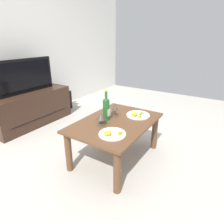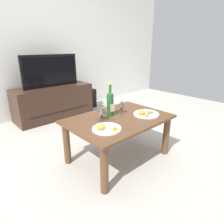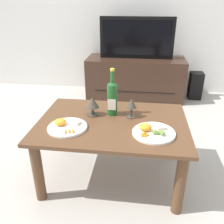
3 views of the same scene
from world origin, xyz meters
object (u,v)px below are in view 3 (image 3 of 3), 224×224
floor_speaker (195,86)px  wine_bottle (112,97)px  tv_stand (135,78)px  tv_screen (137,38)px  goblet_left (92,103)px  dinner_plate_right (153,132)px  dining_table (112,132)px  dinner_plate_left (67,126)px  goblet_right (132,105)px

floor_speaker → wine_bottle: bearing=-121.0°
tv_stand → tv_screen: tv_screen is taller
goblet_left → dinner_plate_right: size_ratio=0.51×
dining_table → wine_bottle: 0.26m
tv_screen → wine_bottle: bearing=-94.2°
dinner_plate_left → goblet_left: bearing=58.8°
floor_speaker → goblet_right: (-0.79, -1.64, 0.39)m
dining_table → goblet_left: 0.25m
tv_screen → goblet_left: size_ratio=6.70×
dinner_plate_left → dinner_plate_right: dinner_plate_right is taller
goblet_right → dining_table: bearing=-145.8°
tv_screen → dinner_plate_left: (-0.39, -1.81, -0.31)m
floor_speaker → goblet_left: 2.00m
wine_bottle → dinner_plate_right: (0.29, -0.25, -0.13)m
dining_table → goblet_left: (-0.16, 0.09, 0.18)m
tv_stand → dinner_plate_right: bearing=-84.3°
dining_table → goblet_right: bearing=34.2°
tv_stand → dinner_plate_left: 1.87m
dinner_plate_left → dinner_plate_right: 0.57m
dining_table → goblet_left: size_ratio=7.47×
tv_stand → dining_table: bearing=-93.4°
dining_table → dinner_plate_right: size_ratio=3.78×
goblet_right → goblet_left: bearing=180.0°
tv_stand → wine_bottle: (-0.11, -1.57, 0.35)m
wine_bottle → goblet_left: size_ratio=2.49×
wine_bottle → dinner_plate_right: bearing=-40.3°
wine_bottle → dinner_plate_left: bearing=-137.9°
wine_bottle → dinner_plate_left: (-0.27, -0.25, -0.13)m
tv_stand → floor_speaker: (0.82, 0.05, -0.09)m
tv_screen → wine_bottle: tv_screen is taller
dinner_plate_left → dinner_plate_right: bearing=-0.1°
goblet_left → goblet_right: bearing=0.0°
floor_speaker → tv_screen: bearing=-177.6°
wine_bottle → dinner_plate_left: size_ratio=1.31×
goblet_right → dinner_plate_left: size_ratio=0.55×
tv_screen → goblet_right: size_ratio=6.41×
tv_stand → wine_bottle: 1.61m
dining_table → goblet_right: (0.13, 0.09, 0.19)m
tv_screen → goblet_left: (-0.26, -1.59, -0.23)m
tv_screen → floor_speaker: (0.82, 0.05, -0.61)m
goblet_right → dinner_plate_left: (-0.42, -0.22, -0.09)m
goblet_left → goblet_right: size_ratio=0.96×
wine_bottle → floor_speaker: bearing=60.0°
goblet_left → dinner_plate_left: size_ratio=0.53×
tv_stand → floor_speaker: tv_stand is taller
wine_bottle → dinner_plate_right: 0.41m
goblet_left → tv_screen: bearing=80.9°
floor_speaker → goblet_right: goblet_right is taller
floor_speaker → goblet_left: size_ratio=2.58×
tv_stand → dinner_plate_right: 1.84m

